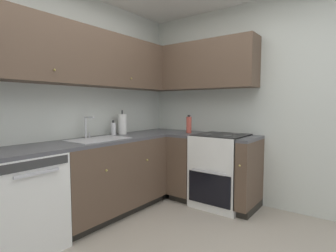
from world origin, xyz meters
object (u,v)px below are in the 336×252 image
oven_range (221,170)px  oil_bottle (189,125)px  dishwasher (20,202)px  paper_towel_roll (122,124)px  soap_bottle (113,129)px

oven_range → oil_bottle: 0.73m
dishwasher → paper_towel_roll: (1.37, 0.16, 0.60)m
dishwasher → paper_towel_roll: paper_towel_roll is taller
oven_range → soap_bottle: bearing=125.7°
oven_range → paper_towel_roll: bearing=121.2°
paper_towel_roll → oil_bottle: size_ratio=1.32×
dishwasher → soap_bottle: (1.24, 0.18, 0.55)m
dishwasher → soap_bottle: soap_bottle is taller
oven_range → soap_bottle: size_ratio=5.60×
dishwasher → oven_range: bearing=-24.6°
dishwasher → oil_bottle: (2.02, -0.46, 0.58)m
oven_range → paper_towel_roll: 1.40m
dishwasher → oil_bottle: 2.15m
soap_bottle → paper_towel_roll: bearing=-8.3°
dishwasher → oven_range: (2.04, -0.93, 0.02)m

